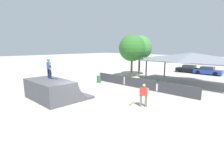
{
  "coord_description": "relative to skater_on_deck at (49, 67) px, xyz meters",
  "views": [
    {
      "loc": [
        11.06,
        -7.57,
        4.37
      ],
      "look_at": [
        -0.14,
        3.96,
        0.91
      ],
      "focal_mm": 28.0,
      "sensor_mm": 36.0,
      "label": 1
    }
  ],
  "objects": [
    {
      "name": "tree_far_back",
      "position": [
        -1.09,
        12.96,
        1.52
      ],
      "size": [
        3.7,
        3.7,
        6.01
      ],
      "color": "brown",
      "rests_on": "ground"
    },
    {
      "name": "skateboard_on_ground",
      "position": [
        6.38,
        3.44,
        -2.57
      ],
      "size": [
        0.47,
        0.82,
        0.09
      ],
      "rotation": [
        0.0,
        0.0,
        1.94
      ],
      "color": "silver",
      "rests_on": "ground"
    },
    {
      "name": "pavilion_shelter",
      "position": [
        6.75,
        14.06,
        0.52
      ],
      "size": [
        10.61,
        5.69,
        3.68
      ],
      "color": "#2D2D33",
      "rests_on": "ground"
    },
    {
      "name": "parked_car_black",
      "position": [
        3.22,
        23.46,
        -2.03
      ],
      "size": [
        4.49,
        2.03,
        1.27
      ],
      "rotation": [
        0.0,
        0.0,
        0.09
      ],
      "color": "black",
      "rests_on": "ground"
    },
    {
      "name": "bystander_walking",
      "position": [
        7.38,
        3.53,
        -1.67
      ],
      "size": [
        0.61,
        0.51,
        1.72
      ],
      "rotation": [
        0.0,
        0.0,
        3.8
      ],
      "color": "#6B6051",
      "rests_on": "ground"
    },
    {
      "name": "tree_beside_pavilion",
      "position": [
        -1.58,
        15.51,
        1.53
      ],
      "size": [
        3.71,
        3.71,
        6.03
      ],
      "color": "brown",
      "rests_on": "ground"
    },
    {
      "name": "quarter_pipe_ramp",
      "position": [
        0.81,
        -0.2,
        -1.88
      ],
      "size": [
        4.73,
        4.05,
        1.66
      ],
      "color": "#4C4C51",
      "rests_on": "ground"
    },
    {
      "name": "ground_plane",
      "position": [
        3.27,
        0.61,
        -2.63
      ],
      "size": [
        160.0,
        160.0,
        0.0
      ],
      "primitive_type": "plane",
      "color": "#ADA8A0"
    },
    {
      "name": "parked_car_blue",
      "position": [
        6.11,
        23.25,
        -2.03
      ],
      "size": [
        4.05,
        1.69,
        1.27
      ],
      "rotation": [
        0.0,
        0.0,
        -0.0
      ],
      "color": "navy",
      "rests_on": "ground"
    },
    {
      "name": "skateboard_on_deck",
      "position": [
        0.46,
        0.17,
        -0.91
      ],
      "size": [
        0.8,
        0.39,
        0.09
      ],
      "rotation": [
        0.0,
        0.0,
        0.26
      ],
      "color": "silver",
      "rests_on": "quarter_pipe_ramp"
    },
    {
      "name": "trash_bin",
      "position": [
        -1.57,
        7.1,
        -2.2
      ],
      "size": [
        0.52,
        0.52,
        0.85
      ],
      "primitive_type": "cylinder",
      "color": "#385B3D",
      "rests_on": "ground"
    },
    {
      "name": "skater_on_deck",
      "position": [
        0.0,
        0.0,
        0.0
      ],
      "size": [
        0.73,
        0.26,
        1.69
      ],
      "rotation": [
        0.0,
        0.0,
        -0.1
      ],
      "color": "#1E2347",
      "rests_on": "quarter_pipe_ramp"
    },
    {
      "name": "barrier_fence",
      "position": [
        3.75,
        8.12,
        -2.1
      ],
      "size": [
        12.42,
        0.12,
        1.05
      ],
      "color": "#3D3D42",
      "rests_on": "ground"
    }
  ]
}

